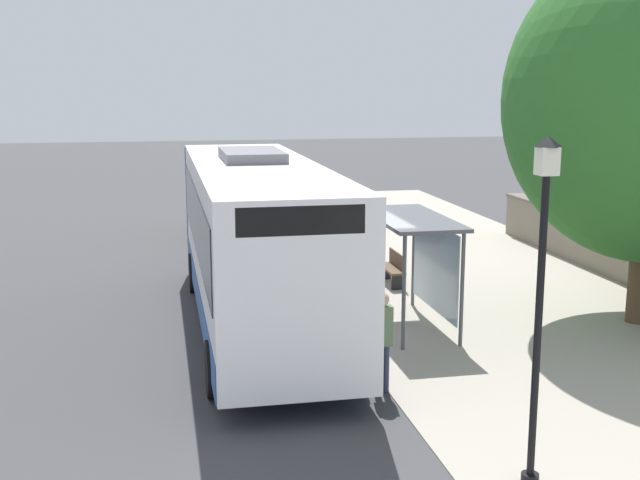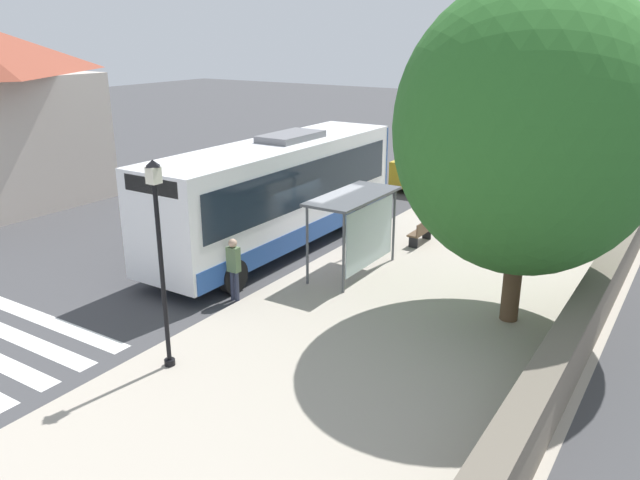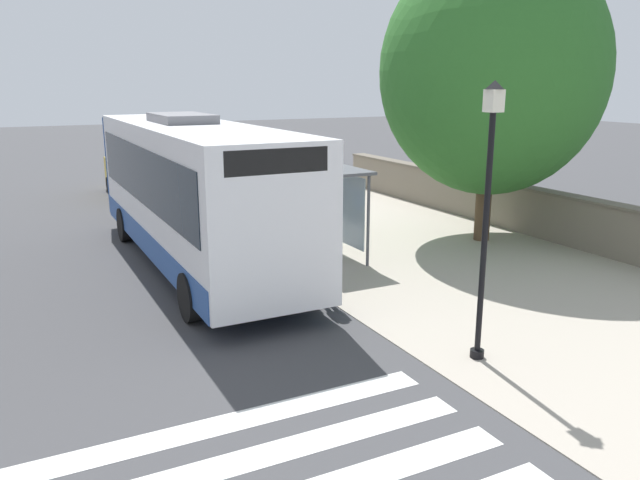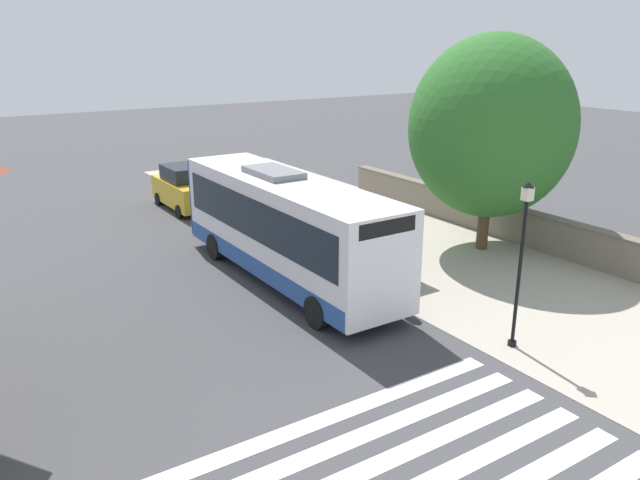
% 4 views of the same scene
% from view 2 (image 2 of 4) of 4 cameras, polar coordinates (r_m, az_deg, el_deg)
% --- Properties ---
extents(ground_plane, '(120.00, 120.00, 0.00)m').
position_cam_2_polar(ground_plane, '(20.15, -0.89, -2.11)').
color(ground_plane, '#424244').
rests_on(ground_plane, ground).
extents(sidewalk_plaza, '(9.00, 44.00, 0.02)m').
position_cam_2_polar(sidewalk_plaza, '(18.23, 11.03, -4.74)').
color(sidewalk_plaza, '#ADA393').
rests_on(sidewalk_plaza, ground).
extents(stone_wall, '(0.60, 20.00, 1.47)m').
position_cam_2_polar(stone_wall, '(17.05, 23.92, -5.07)').
color(stone_wall, slate).
rests_on(stone_wall, ground).
extents(bus, '(2.74, 11.00, 3.85)m').
position_cam_2_polar(bus, '(21.05, -3.87, 4.42)').
color(bus, white).
rests_on(bus, ground).
extents(bus_shelter, '(1.53, 3.46, 2.47)m').
position_cam_2_polar(bus_shelter, '(18.74, 3.45, 2.80)').
color(bus_shelter, '#515459').
rests_on(bus_shelter, ground).
extents(pedestrian, '(0.34, 0.24, 1.81)m').
position_cam_2_polar(pedestrian, '(17.17, -7.90, -2.21)').
color(pedestrian, '#2D3347').
rests_on(pedestrian, ground).
extents(bench, '(0.40, 1.44, 0.88)m').
position_cam_2_polar(bench, '(22.08, 9.30, 0.80)').
color(bench, brown).
rests_on(bench, ground).
extents(street_lamp_near, '(0.28, 0.28, 4.67)m').
position_cam_2_polar(street_lamp_near, '(13.50, -14.42, -0.87)').
color(street_lamp_near, black).
rests_on(street_lamp_near, ground).
extents(shade_tree, '(6.37, 6.37, 8.44)m').
position_cam_2_polar(shade_tree, '(15.63, 18.51, 9.61)').
color(shade_tree, brown).
rests_on(shade_tree, ground).
extents(parked_car_behind_bus, '(1.86, 4.53, 2.17)m').
position_cam_2_polar(parked_car_behind_bus, '(30.56, 9.72, 6.84)').
color(parked_car_behind_bus, gold).
rests_on(parked_car_behind_bus, ground).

